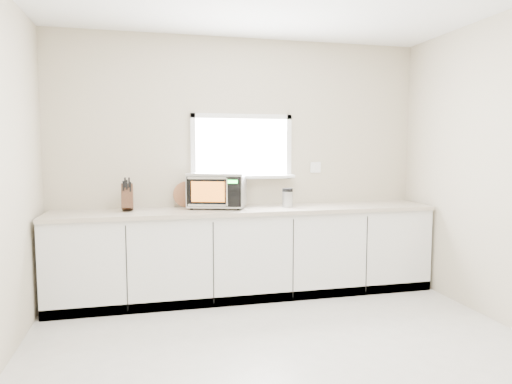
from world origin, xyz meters
name	(u,v)px	position (x,y,z in m)	size (l,w,h in m)	color
ground	(301,372)	(0.00, 0.00, 0.00)	(4.00, 4.00, 0.00)	beige
back_wall	(242,164)	(0.00, 2.00, 1.36)	(4.00, 0.17, 2.70)	#BFB198
cabinets	(248,254)	(0.00, 1.70, 0.44)	(3.92, 0.60, 0.88)	white
countertop	(248,210)	(0.00, 1.69, 0.90)	(3.92, 0.64, 0.04)	beige
microwave	(217,189)	(-0.30, 1.80, 1.11)	(0.67, 0.59, 0.36)	black
knife_block	(127,196)	(-1.19, 1.77, 1.06)	(0.11, 0.23, 0.33)	#4D311B
cutting_board	(186,194)	(-0.61, 1.94, 1.05)	(0.27, 0.27, 0.02)	#935C39
coffee_grinder	(287,198)	(0.43, 1.70, 1.02)	(0.13, 0.13, 0.20)	#B6B9BE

